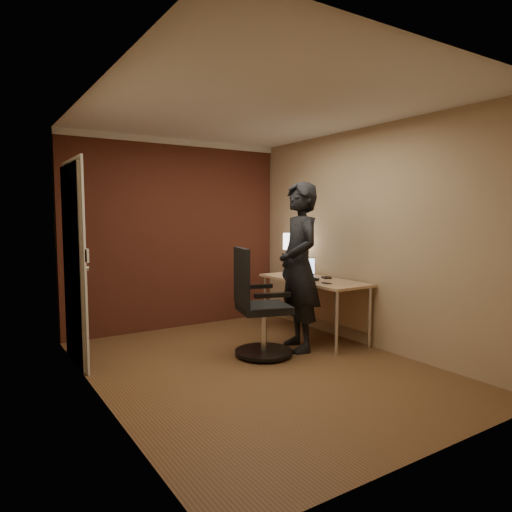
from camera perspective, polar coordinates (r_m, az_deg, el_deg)
name	(u,v)px	position (r m, az deg, el deg)	size (l,w,h in m)	color
room	(169,226)	(5.67, -10.79, 3.66)	(4.00, 4.00, 4.00)	brown
desk	(318,289)	(5.68, 7.74, -4.07)	(0.60, 1.50, 0.73)	tan
desk_lamp	(295,242)	(6.10, 4.85, 1.75)	(0.22, 0.22, 0.54)	silver
laptop	(302,271)	(5.84, 5.79, -1.89)	(0.42, 0.41, 0.23)	silver
mouse	(314,279)	(5.47, 7.32, -2.89)	(0.06, 0.10, 0.03)	black
phone	(327,283)	(5.25, 8.81, -3.37)	(0.06, 0.12, 0.01)	black
wallet	(326,278)	(5.66, 8.80, -2.68)	(0.09, 0.11, 0.02)	black
office_chair	(257,310)	(4.86, 0.17, -6.77)	(0.64, 0.71, 1.14)	black
person	(299,267)	(5.08, 5.41, -1.35)	(0.68, 0.45, 1.87)	black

